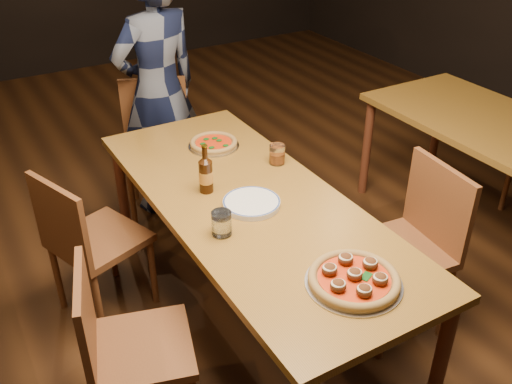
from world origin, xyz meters
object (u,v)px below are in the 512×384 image
chair_main_nw (141,347)px  pizza_margherita (214,143)px  beer_bottle (206,176)px  table_main (251,213)px  plate_stack (252,203)px  pizza_meatball (354,279)px  chair_main_sw (99,238)px  diner (158,91)px  amber_glass (277,154)px  chair_main_e (399,250)px  water_glass (222,223)px  chair_end (158,150)px

chair_main_nw → pizza_margherita: (0.79, 0.89, 0.34)m
beer_bottle → chair_main_nw: bearing=-138.4°
table_main → beer_bottle: size_ratio=8.42×
plate_stack → chair_main_nw: bearing=-158.4°
chair_main_nw → pizza_meatball: bearing=-103.2°
table_main → chair_main_nw: (-0.68, -0.31, -0.25)m
chair_main_sw → plate_stack: chair_main_sw is taller
chair_main_nw → diner: diner is taller
table_main → pizza_margherita: size_ratio=7.18×
amber_glass → table_main: bearing=-140.5°
plate_stack → diner: (0.10, 1.36, 0.07)m
chair_main_sw → beer_bottle: bearing=-144.6°
chair_main_e → pizza_meatball: bearing=-54.2°
chair_main_nw → plate_stack: chair_main_nw is taller
table_main → chair_main_sw: 0.82m
plate_stack → beer_bottle: (-0.12, 0.22, 0.07)m
chair_main_e → amber_glass: 0.78m
chair_main_nw → plate_stack: (0.66, 0.26, 0.33)m
beer_bottle → diner: (0.22, 1.14, -0.00)m
table_main → chair_main_e: size_ratio=2.15×
chair_main_nw → chair_main_e: 1.30m
chair_main_e → table_main: bearing=-115.5°
diner → table_main: bearing=74.9°
table_main → plate_stack: 0.10m
pizza_margherita → beer_bottle: (-0.24, -0.41, 0.07)m
chair_main_e → diner: size_ratio=0.56×
water_glass → table_main: bearing=35.9°
plate_stack → amber_glass: 0.43m
chair_main_nw → water_glass: chair_main_nw is taller
table_main → water_glass: 0.32m
plate_stack → diner: 1.37m
table_main → pizza_meatball: bearing=-87.0°
plate_stack → diner: bearing=85.9°
chair_main_sw → chair_end: chair_end is taller
plate_stack → amber_glass: (0.32, 0.29, 0.04)m
plate_stack → water_glass: 0.26m
chair_main_nw → pizza_meatball: 0.90m
water_glass → amber_glass: bearing=37.9°
chair_end → diner: diner is taller
chair_main_e → amber_glass: (-0.32, 0.62, 0.33)m
chair_main_nw → chair_end: chair_end is taller
pizza_meatball → pizza_margherita: bearing=87.1°
pizza_margherita → plate_stack: size_ratio=1.06×
pizza_meatball → water_glass: (-0.28, 0.54, 0.03)m
chair_main_nw → plate_stack: bearing=-52.2°
pizza_margherita → chair_main_sw: bearing=-173.0°
chair_main_sw → chair_main_e: (1.23, -0.87, 0.02)m
chair_main_e → amber_glass: bearing=-147.1°
chair_main_sw → amber_glass: bearing=-125.4°
pizza_meatball → beer_bottle: size_ratio=1.55×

